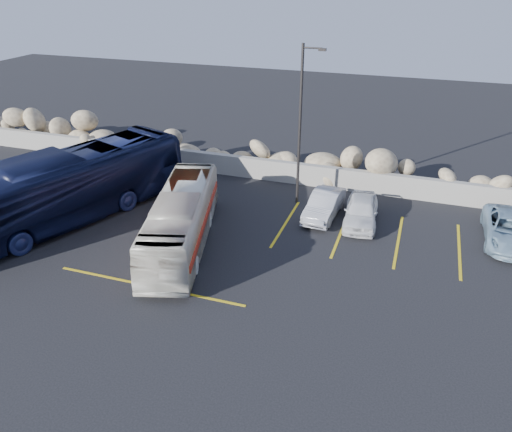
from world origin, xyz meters
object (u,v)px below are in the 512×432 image
(vintage_bus, at_px, (181,220))
(tour_coach, at_px, (67,187))
(car_b, at_px, (324,205))
(car_d, at_px, (510,230))
(car_a, at_px, (361,211))
(lamppost, at_px, (301,123))

(vintage_bus, relative_size, tour_coach, 0.72)
(vintage_bus, xyz_separation_m, car_b, (5.37, 4.77, -0.61))
(car_b, relative_size, car_d, 0.82)
(tour_coach, xyz_separation_m, car_d, (19.97, 4.43, -1.08))
(tour_coach, distance_m, car_a, 14.09)
(car_a, relative_size, car_b, 1.02)
(vintage_bus, relative_size, car_b, 2.36)
(vintage_bus, relative_size, car_d, 1.94)
(car_b, bearing_deg, lamppost, 148.76)
(vintage_bus, bearing_deg, car_d, 3.69)
(tour_coach, xyz_separation_m, car_b, (11.60, 4.33, -1.10))
(lamppost, relative_size, car_a, 2.09)
(vintage_bus, distance_m, car_a, 8.56)
(vintage_bus, distance_m, car_b, 7.21)
(car_b, bearing_deg, car_d, 4.78)
(tour_coach, distance_m, car_d, 20.49)
(car_b, distance_m, car_d, 8.37)
(vintage_bus, xyz_separation_m, tour_coach, (-6.23, 0.44, 0.48))
(vintage_bus, height_order, car_d, vintage_bus)
(lamppost, height_order, car_d, lamppost)
(car_a, height_order, car_b, car_a)
(lamppost, bearing_deg, car_a, -20.85)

